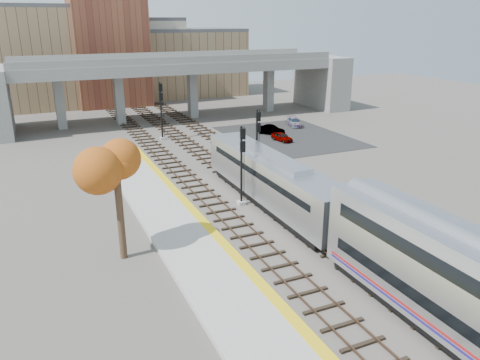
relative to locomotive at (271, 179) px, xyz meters
name	(u,v)px	position (x,y,z in m)	size (l,w,h in m)	color
ground	(316,251)	(-1.00, -8.18, -2.28)	(160.00, 160.00, 0.00)	#47423D
platform	(212,272)	(-8.25, -8.18, -2.10)	(4.50, 60.00, 0.35)	#9E9E99
yellow_strip	(241,262)	(-6.35, -8.18, -1.92)	(0.70, 60.00, 0.01)	yellow
tracks	(247,188)	(-0.07, 4.32, -2.20)	(10.70, 95.00, 0.25)	black
overpass	(179,80)	(3.92, 36.82, 3.53)	(54.00, 12.00, 9.50)	slate
buildings_far	(124,56)	(0.26, 58.39, 5.60)	(43.00, 21.00, 20.60)	#917654
parking_lot	(288,136)	(13.00, 19.82, -2.26)	(14.00, 18.00, 0.04)	black
locomotive	(271,179)	(0.00, 0.00, 0.00)	(3.02, 19.05, 4.10)	#A8AAB2
signal_mast_near	(242,168)	(-2.10, 1.08, 0.85)	(0.60, 0.64, 6.51)	#9E9E99
signal_mast_mid	(257,146)	(2.00, 6.62, 0.85)	(0.60, 0.64, 6.52)	#9E9E99
signal_mast_far	(161,112)	(-2.10, 24.92, 1.26)	(0.60, 0.64, 7.10)	#9E9E99
tree	(116,170)	(-12.61, -3.93, 3.54)	(3.60, 3.60, 7.85)	#382619
car_a	(282,137)	(11.08, 18.00, -1.70)	(1.26, 3.13, 1.07)	#99999E
car_b	(271,130)	(11.48, 21.69, -1.63)	(1.28, 3.68, 1.21)	#99999E
car_c	(294,122)	(16.92, 24.83, -1.67)	(1.59, 3.90, 1.13)	#99999E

